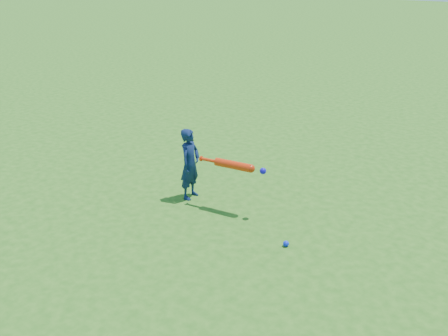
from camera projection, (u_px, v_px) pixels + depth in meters
The scene contains 4 objects.
ground at pixel (200, 183), 7.06m from camera, with size 80.00×80.00×0.00m, color #266017.
child at pixel (190, 164), 6.45m from camera, with size 0.34×0.23×0.95m, color #0E1D45.
ground_ball_blue at pixel (286, 244), 5.46m from camera, with size 0.07×0.07×0.07m, color #0D26EC.
bat_swing at pixel (236, 166), 6.04m from camera, with size 0.89×0.24×0.10m.
Camera 1 is at (4.37, -4.76, 2.87)m, focal length 40.00 mm.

